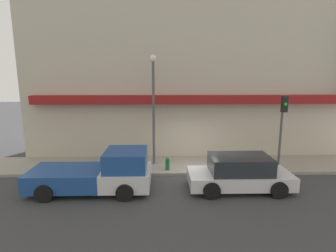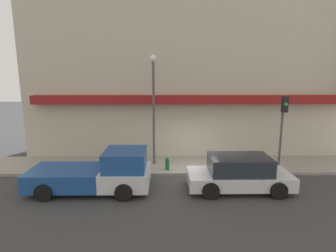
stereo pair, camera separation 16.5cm
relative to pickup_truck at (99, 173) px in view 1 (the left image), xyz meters
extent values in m
plane|color=#38383A|center=(4.42, 1.64, -0.80)|extent=(80.00, 80.00, 0.00)
cube|color=gray|center=(4.42, 3.07, -0.72)|extent=(36.00, 2.88, 0.15)
cube|color=#BCB29E|center=(4.42, 6.01, 4.92)|extent=(19.80, 3.00, 11.43)
cube|color=maroon|center=(4.42, 4.21, 2.83)|extent=(18.22, 0.60, 0.50)
cube|color=silver|center=(1.18, 0.00, -0.18)|extent=(2.06, 2.02, 0.77)
cube|color=#1E478C|center=(1.18, 0.00, 0.61)|extent=(1.76, 1.85, 0.82)
cube|color=#1E478C|center=(-1.40, 0.00, -0.18)|extent=(3.10, 2.02, 0.77)
cylinder|color=black|center=(1.23, 1.01, -0.44)|extent=(0.71, 0.22, 0.71)
cylinder|color=black|center=(1.23, -1.01, -0.44)|extent=(0.71, 0.22, 0.71)
cylinder|color=black|center=(-1.97, 1.01, -0.44)|extent=(0.71, 0.22, 0.71)
cylinder|color=black|center=(-1.97, -1.01, -0.44)|extent=(0.71, 0.22, 0.71)
cube|color=silver|center=(6.13, 0.00, -0.29)|extent=(4.47, 1.83, 0.58)
cube|color=#23282D|center=(6.13, 0.00, 0.37)|extent=(2.59, 1.65, 0.74)
cylinder|color=black|center=(7.51, 0.92, -0.44)|extent=(0.71, 0.22, 0.71)
cylinder|color=black|center=(7.51, -0.92, -0.44)|extent=(0.71, 0.22, 0.71)
cylinder|color=black|center=(4.75, 0.92, -0.44)|extent=(0.71, 0.22, 0.71)
cylinder|color=black|center=(4.75, -0.92, -0.44)|extent=(0.71, 0.22, 0.71)
cylinder|color=#196633|center=(3.01, 2.14, -0.39)|extent=(0.22, 0.22, 0.51)
sphere|color=#196633|center=(3.01, 2.14, -0.07)|extent=(0.21, 0.21, 0.21)
cylinder|color=#4C4C4C|center=(2.28, 3.15, 2.12)|extent=(0.14, 0.14, 5.53)
sphere|color=silver|center=(2.28, 3.15, 5.07)|extent=(0.36, 0.36, 0.36)
cylinder|color=#4C4C4C|center=(8.81, 2.11, 1.27)|extent=(0.12, 0.12, 3.84)
cube|color=black|center=(8.81, 1.95, 2.79)|extent=(0.28, 0.20, 0.80)
sphere|color=green|center=(8.81, 1.83, 2.79)|extent=(0.16, 0.16, 0.16)
camera|label=1|loc=(2.73, -10.84, 4.13)|focal=28.00mm
camera|label=2|loc=(2.89, -10.84, 4.13)|focal=28.00mm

